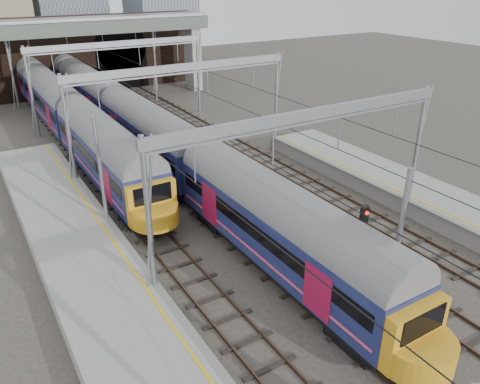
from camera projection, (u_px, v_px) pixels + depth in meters
ground at (424, 345)px, 18.82m from camera, size 160.00×160.00×0.00m
tracks at (234, 203)px, 30.39m from camera, size 14.40×80.00×0.22m
overhead_line at (186, 84)px, 32.62m from camera, size 16.80×80.00×8.00m
retaining_wall at (91, 55)px, 57.74m from camera, size 28.00×2.75×9.00m
overbridge at (89, 36)px, 51.25m from camera, size 28.00×3.00×9.25m
train_main at (117, 110)px, 41.43m from camera, size 2.85×65.90×4.89m
train_second at (54, 100)px, 44.56m from camera, size 2.88×50.00×4.93m
signal_near_centre at (359, 241)px, 20.44m from camera, size 0.36×0.46×4.66m
equip_cover_a at (411, 361)px, 17.96m from camera, size 1.08×0.94×0.11m
equip_cover_b at (339, 308)px, 20.80m from camera, size 0.81×0.61×0.09m
equip_cover_c at (375, 290)px, 22.00m from camera, size 1.05×0.91×0.10m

